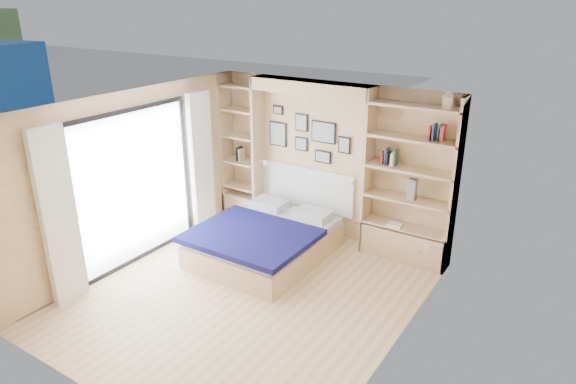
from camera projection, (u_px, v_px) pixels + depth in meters
The scene contains 8 objects.
ground at pixel (248, 295), 6.76m from camera, with size 4.50×4.50×0.00m, color #DFBD86.
room_shell at pixel (286, 180), 7.75m from camera, with size 4.50×4.50×4.50m.
bed at pixel (266, 239), 7.69m from camera, with size 1.71×2.26×1.07m.
photo_gallery at pixel (307, 135), 8.15m from camera, with size 1.48×0.02×0.82m.
reading_lamps at pixel (307, 171), 8.08m from camera, with size 1.92×0.12×0.15m.
shelf_decor at pixel (395, 148), 7.22m from camera, with size 3.58×0.23×2.03m.
deck at pixel (76, 231), 8.57m from camera, with size 3.20×4.00×0.05m, color #64594A.
deck_chair at pixel (149, 205), 8.78m from camera, with size 0.58×0.77×0.69m.
Camera 1 is at (3.58, -4.60, 3.71)m, focal length 32.00 mm.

